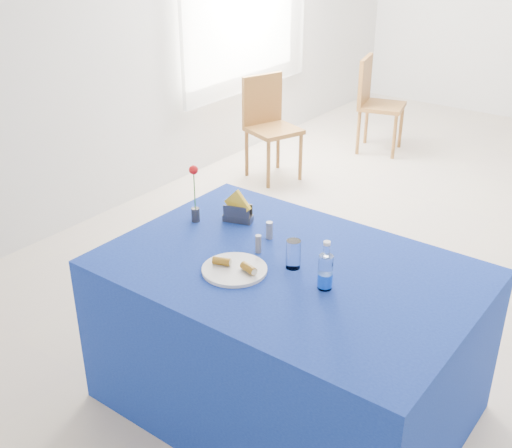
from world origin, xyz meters
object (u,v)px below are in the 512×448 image
Objects in this scene: water_bottle at (325,273)px; chair_win_a at (268,120)px; chair_win_b at (374,98)px; plate at (234,270)px; blue_table at (287,337)px.

chair_win_a is (-2.00, 2.38, -0.32)m from water_bottle.
chair_win_b is at bearing -0.60° from chair_win_a.
blue_table is at bearing 47.58° from plate.
plate is 0.46m from blue_table.
chair_win_a is at bearing 122.95° from plate.
blue_table is at bearing -173.79° from chair_win_b.
plate is 1.31× the size of water_bottle.
chair_win_b reaches higher than blue_table.
blue_table is at bearing -122.73° from chair_win_a.
plate is 0.32× the size of chair_win_a.
chair_win_a is 1.21m from chair_win_b.
chair_win_b is at bearing 108.25° from plate.
chair_win_a is at bearing 144.37° from chair_win_b.
chair_win_b is (0.42, 1.13, 0.01)m from chair_win_a.
chair_win_a is at bearing 127.53° from blue_table.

